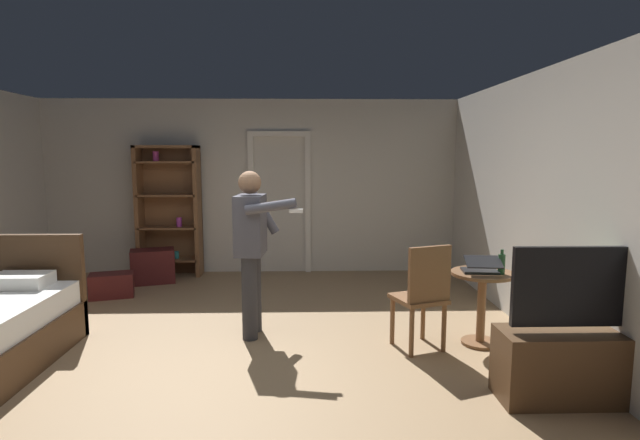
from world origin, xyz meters
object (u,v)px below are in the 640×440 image
Objects in this scene: bookshelf at (169,206)px; suitcase_dark at (112,285)px; wooden_chair at (423,293)px; laptop at (481,268)px; person_blue_shirt at (252,242)px; tv_flatscreen at (575,356)px; bottle_on_table at (502,264)px; suitcase_small at (153,266)px; side_table at (482,296)px.

suitcase_dark is (-0.44, -1.16, -0.88)m from bookshelf.
wooden_chair is 3.98m from suitcase_dark.
laptop is 0.22× the size of person_blue_shirt.
tv_flatscreen is 0.70× the size of person_blue_shirt.
bookshelf is 5.35× the size of laptop.
tv_flatscreen is at bearing -71.95° from laptop.
bottle_on_table is at bearing -38.83° from suitcase_dark.
suitcase_dark is at bearing 144.50° from person_blue_shirt.
suitcase_small is at bearing 139.76° from tv_flatscreen.
laptop is 0.61× the size of suitcase_small.
suitcase_small is (0.30, 0.71, 0.08)m from suitcase_dark.
suitcase_small is (-4.11, 3.48, -0.10)m from tv_flatscreen.
tv_flatscreen is 2.20× the size of suitcase_dark.
bottle_on_table is (0.17, -0.04, 0.04)m from laptop.
suitcase_dark is (-3.52, 1.83, -0.39)m from wooden_chair.
side_table is (-0.31, 1.09, 0.13)m from tv_flatscreen.
laptop reaches higher than suitcase_dark.
side_table is at bearing -8.05° from person_blue_shirt.
side_table reaches higher than suitcase_dark.
wooden_chair is 1.90× the size of suitcase_dark.
person_blue_shirt is (-2.32, 0.39, 0.14)m from bottle_on_table.
tv_flatscreen is at bearing -46.52° from wooden_chair.
bottle_on_table is 2.36m from person_blue_shirt.
person_blue_shirt reaches higher than wooden_chair.
side_table is at bearing 105.70° from tv_flatscreen.
wooden_chair is (-0.59, -0.14, 0.08)m from side_table.
tv_flatscreen is at bearing -29.33° from person_blue_shirt.
side_table reaches higher than suitcase_small.
laptop is (-0.03, -0.04, 0.29)m from side_table.
side_table is 3.06× the size of bottle_on_table.
laptop is 0.36× the size of wooden_chair.
person_blue_shirt is 2.50m from suitcase_dark.
bookshelf reaches higher than wooden_chair.
tv_flatscreen is 3.20× the size of laptop.
bookshelf is at bearing 135.27° from tv_flatscreen.
bookshelf reaches higher than suitcase_small.
side_table is 0.43× the size of person_blue_shirt.
bottle_on_table is 4.69m from suitcase_small.
tv_flatscreen is 1.18m from laptop.
bottle_on_table is at bearing -49.16° from suitcase_small.
laptop is at bearing 168.02° from bottle_on_table.
person_blue_shirt is (-2.49, 1.40, 0.61)m from tv_flatscreen.
person_blue_shirt is at bearing 170.71° from laptop.
wooden_chair reaches higher than suitcase_dark.
bottle_on_table reaches higher than suitcase_dark.
wooden_chair is at bearing -55.35° from suitcase_small.
bookshelf is at bearing 56.31° from suitcase_small.
bookshelf is 2.74× the size of side_table.
person_blue_shirt reaches higher than suitcase_small.
tv_flatscreen is 5.22m from suitcase_dark.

